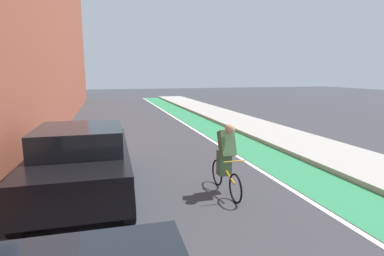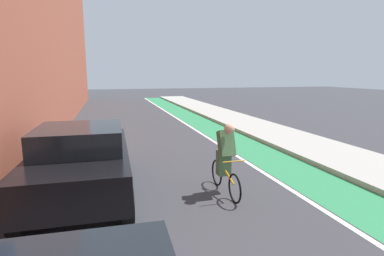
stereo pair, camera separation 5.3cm
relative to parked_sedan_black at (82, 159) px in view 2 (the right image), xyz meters
The scene contains 6 objects.
ground_plane 5.93m from the parked_sedan_black, 63.78° to the left, with size 85.98×85.98×0.00m, color #38383D.
bike_lane_paint 9.12m from the parked_sedan_black, 53.19° to the left, with size 1.60×39.08×0.00m, color #2D8451.
lane_divider_stripe 8.61m from the parked_sedan_black, 58.02° to the left, with size 0.12×39.08×0.00m, color white.
sidewalk_right 10.48m from the parked_sedan_black, 44.04° to the left, with size 2.56×39.08×0.14m, color #A8A59E.
parked_sedan_black is the anchor object (origin of this frame).
cyclist_mid 3.12m from the parked_sedan_black, 15.28° to the right, with size 0.48×1.67×1.59m.
Camera 2 is at (-2.00, 3.51, 2.61)m, focal length 28.33 mm.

